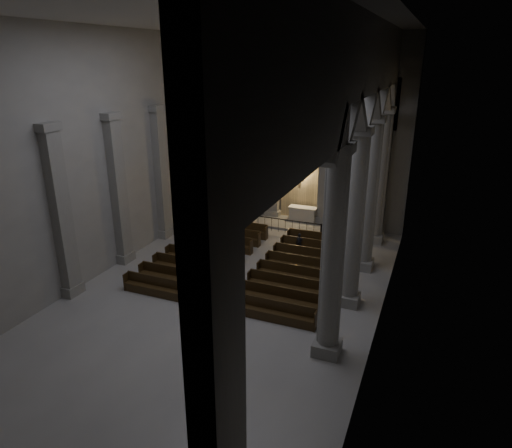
% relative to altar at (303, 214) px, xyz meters
% --- Properties ---
extents(room, '(24.00, 24.10, 12.00)m').
position_rel_altar_xyz_m(room, '(-0.48, -11.18, 6.97)').
color(room, '#A29F9A').
rests_on(room, ground).
extents(sanctuary_wall, '(14.00, 0.77, 12.00)m').
position_rel_altar_xyz_m(sanctuary_wall, '(-0.48, 0.36, 5.98)').
color(sanctuary_wall, gray).
rests_on(sanctuary_wall, ground).
extents(right_arcade, '(1.00, 24.00, 12.00)m').
position_rel_altar_xyz_m(right_arcade, '(5.02, -9.85, 7.19)').
color(right_arcade, gray).
rests_on(right_arcade, ground).
extents(left_pilasters, '(0.60, 13.00, 8.03)m').
position_rel_altar_xyz_m(left_pilasters, '(-7.23, -7.68, 3.27)').
color(left_pilasters, gray).
rests_on(left_pilasters, ground).
extents(sanctuary_step, '(8.50, 2.60, 0.15)m').
position_rel_altar_xyz_m(sanctuary_step, '(-0.48, -0.58, -0.56)').
color(sanctuary_step, gray).
rests_on(sanctuary_step, ground).
extents(altar, '(1.90, 0.76, 0.96)m').
position_rel_altar_xyz_m(altar, '(0.00, 0.00, 0.00)').
color(altar, beige).
rests_on(altar, sanctuary_step).
extents(altar_rail, '(4.77, 0.09, 0.94)m').
position_rel_altar_xyz_m(altar_rail, '(-0.48, -2.28, -0.02)').
color(altar_rail, black).
rests_on(altar_rail, ground).
extents(candle_stand_left, '(0.26, 0.26, 1.52)m').
position_rel_altar_xyz_m(candle_stand_left, '(-3.36, -1.46, -0.22)').
color(candle_stand_left, '#9C6630').
rests_on(candle_stand_left, ground).
extents(candle_stand_right, '(0.25, 0.25, 1.49)m').
position_rel_altar_xyz_m(candle_stand_right, '(2.53, -2.00, -0.23)').
color(candle_stand_right, '#9C6630').
rests_on(candle_stand_right, ground).
extents(pews, '(9.44, 8.95, 0.90)m').
position_rel_altar_xyz_m(pews, '(-0.48, -8.02, -0.34)').
color(pews, black).
rests_on(pews, ground).
extents(worshipper, '(0.43, 0.30, 1.13)m').
position_rel_altar_xyz_m(worshipper, '(1.24, -4.87, -0.07)').
color(worshipper, black).
rests_on(worshipper, ground).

